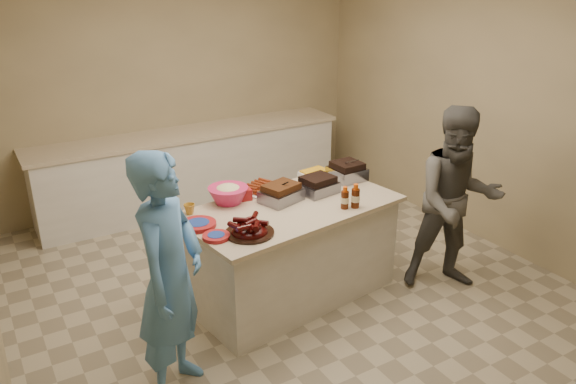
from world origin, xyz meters
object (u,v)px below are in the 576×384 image
coleslaw_bowl (229,202)px  guest_gray (446,283)px  plastic_cup (190,214)px  roasting_pan (347,179)px  bbq_bottle_b (355,207)px  bbq_bottle_a (344,208)px  mustard_bottle (276,204)px  island (291,294)px  rib_platter (250,234)px

coleslaw_bowl → guest_gray: coleslaw_bowl is taller
plastic_cup → guest_gray: 2.38m
coleslaw_bowl → roasting_pan: bearing=-3.3°
bbq_bottle_b → guest_gray: bbq_bottle_b is taller
roasting_pan → bbq_bottle_b: bearing=-122.6°
coleslaw_bowl → bbq_bottle_a: bearing=-38.0°
roasting_pan → plastic_cup: (-1.51, 0.02, 0.00)m
roasting_pan → mustard_bottle: bearing=-172.1°
island → bbq_bottle_b: (0.42, -0.30, 0.84)m
rib_platter → plastic_cup: (-0.24, 0.55, 0.00)m
roasting_pan → bbq_bottle_a: bbq_bottle_a is taller
island → bbq_bottle_a: bearing=-46.6°
plastic_cup → mustard_bottle: bearing=-13.9°
roasting_pan → guest_gray: bearing=-58.2°
bbq_bottle_a → mustard_bottle: 0.56m
island → roasting_pan: 1.15m
rib_platter → guest_gray: bearing=-8.6°
bbq_bottle_a → guest_gray: size_ratio=0.11×
rib_platter → coleslaw_bowl: (0.12, 0.60, 0.00)m
bbq_bottle_b → plastic_cup: bearing=154.8°
bbq_bottle_a → bbq_bottle_b: bbq_bottle_b is taller
plastic_cup → guest_gray: plastic_cup is taller
bbq_bottle_a → plastic_cup: (-1.11, 0.54, 0.00)m
rib_platter → bbq_bottle_b: bbq_bottle_b is taller
bbq_bottle_a → plastic_cup: 1.23m
rib_platter → coleslaw_bowl: bearing=79.2°
bbq_bottle_b → island: bearing=144.9°
rib_platter → mustard_bottle: rib_platter is taller
roasting_pan → coleslaw_bowl: (-1.15, 0.07, 0.00)m
roasting_pan → bbq_bottle_b: size_ratio=1.42×
guest_gray → roasting_pan: bearing=151.8°
roasting_pan → bbq_bottle_a: (-0.40, -0.52, 0.00)m
roasting_pan → bbq_bottle_a: bearing=-130.2°
rib_platter → plastic_cup: bearing=113.7°
rib_platter → guest_gray: (1.82, -0.28, -0.84)m
rib_platter → bbq_bottle_b: (0.95, -0.01, 0.00)m
coleslaw_bowl → bbq_bottle_a: coleslaw_bowl is taller
rib_platter → plastic_cup: rib_platter is taller
roasting_pan → plastic_cup: bearing=177.0°
mustard_bottle → plastic_cup: (-0.68, 0.17, 0.00)m
bbq_bottle_b → rib_platter: bearing=179.5°
coleslaw_bowl → bbq_bottle_b: (0.83, -0.61, 0.00)m
coleslaw_bowl → bbq_bottle_b: 1.03m
roasting_pan → coleslaw_bowl: coleslaw_bowl is taller
island → rib_platter: bearing=-159.2°
bbq_bottle_b → mustard_bottle: bearing=142.4°
mustard_bottle → guest_gray: 1.75m
roasting_pan → mustard_bottle: 0.84m
island → guest_gray: (1.29, -0.56, 0.00)m
bbq_bottle_b → plastic_cup: size_ratio=2.26×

